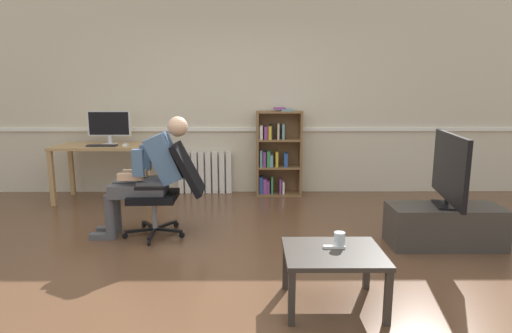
{
  "coord_description": "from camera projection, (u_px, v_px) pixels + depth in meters",
  "views": [
    {
      "loc": [
        0.12,
        -3.32,
        1.47
      ],
      "look_at": [
        0.15,
        0.85,
        0.7
      ],
      "focal_mm": 28.91,
      "sensor_mm": 36.0,
      "label": 1
    }
  ],
  "objects": [
    {
      "name": "computer_desk",
      "position": [
        107.0,
        152.0,
        5.51
      ],
      "size": [
        1.31,
        0.66,
        0.76
      ],
      "color": "tan",
      "rests_on": "ground_plane"
    },
    {
      "name": "keyboard",
      "position": [
        102.0,
        146.0,
        5.36
      ],
      "size": [
        0.37,
        0.12,
        0.02
      ],
      "primitive_type": "cube",
      "color": "black",
      "rests_on": "computer_desk"
    },
    {
      "name": "radiator",
      "position": [
        205.0,
        172.0,
        5.97
      ],
      "size": [
        0.77,
        0.08,
        0.6
      ],
      "color": "white",
      "rests_on": "ground_plane"
    },
    {
      "name": "back_wall",
      "position": [
        245.0,
        99.0,
        5.89
      ],
      "size": [
        12.0,
        0.13,
        2.7
      ],
      "color": "beige",
      "rests_on": "ground_plane"
    },
    {
      "name": "spare_remote",
      "position": [
        334.0,
        247.0,
        2.84
      ],
      "size": [
        0.15,
        0.04,
        0.02
      ],
      "primitive_type": "cube",
      "rotation": [
        0.0,
        0.0,
        1.55
      ],
      "color": "white",
      "rests_on": "coffee_table"
    },
    {
      "name": "bookshelf",
      "position": [
        276.0,
        154.0,
        5.82
      ],
      "size": [
        0.64,
        0.29,
        1.24
      ],
      "color": "brown",
      "rests_on": "ground_plane"
    },
    {
      "name": "tv_screen",
      "position": [
        450.0,
        169.0,
        3.83
      ],
      "size": [
        0.25,
        1.02,
        0.69
      ],
      "rotation": [
        0.0,
        0.0,
        1.39
      ],
      "color": "black",
      "rests_on": "tv_stand"
    },
    {
      "name": "person_seated",
      "position": [
        150.0,
        173.0,
        4.14
      ],
      "size": [
        1.0,
        0.4,
        1.22
      ],
      "rotation": [
        0.0,
        0.0,
        -1.54
      ],
      "color": "#4C4C51",
      "rests_on": "ground_plane"
    },
    {
      "name": "office_chair",
      "position": [
        169.0,
        186.0,
        4.17
      ],
      "size": [
        0.83,
        0.61,
        0.96
      ],
      "rotation": [
        0.0,
        0.0,
        -1.54
      ],
      "color": "black",
      "rests_on": "ground_plane"
    },
    {
      "name": "computer_mouse",
      "position": [
        126.0,
        145.0,
        5.38
      ],
      "size": [
        0.06,
        0.1,
        0.03
      ],
      "primitive_type": "cube",
      "color": "white",
      "rests_on": "computer_desk"
    },
    {
      "name": "imac_monitor",
      "position": [
        109.0,
        125.0,
        5.52
      ],
      "size": [
        0.58,
        0.14,
        0.45
      ],
      "color": "silver",
      "rests_on": "computer_desk"
    },
    {
      "name": "tv_stand",
      "position": [
        444.0,
        226.0,
        3.93
      ],
      "size": [
        1.05,
        0.42,
        0.39
      ],
      "color": "#3D3833",
      "rests_on": "ground_plane"
    },
    {
      "name": "coffee_table",
      "position": [
        333.0,
        258.0,
        2.81
      ],
      "size": [
        0.67,
        0.55,
        0.4
      ],
      "color": "#332D28",
      "rests_on": "ground_plane"
    },
    {
      "name": "drinking_glass",
      "position": [
        339.0,
        240.0,
        2.86
      ],
      "size": [
        0.08,
        0.08,
        0.11
      ],
      "primitive_type": "cylinder",
      "color": "silver",
      "rests_on": "coffee_table"
    },
    {
      "name": "ground_plane",
      "position": [
        239.0,
        265.0,
        3.53
      ],
      "size": [
        18.0,
        18.0,
        0.0
      ],
      "primitive_type": "plane",
      "color": "brown"
    }
  ]
}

